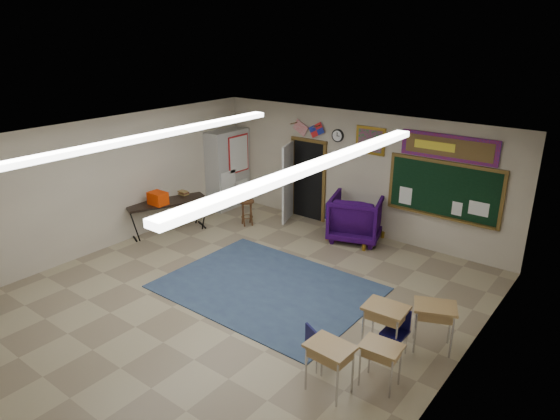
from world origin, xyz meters
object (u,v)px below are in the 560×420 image
Objects in this scene: student_desk_front_right at (433,324)px; student_desk_front_left at (385,326)px; wingback_armchair at (356,217)px; folding_table at (168,215)px; wooden_stool at (247,212)px.

student_desk_front_left is at bearing -161.78° from student_desk_front_right.
wingback_armchair is 1.54× the size of student_desk_front_left.
student_desk_front_left is 6.61m from folding_table.
student_desk_front_left is at bearing -27.10° from wooden_stool.
wooden_stool is (-2.68, -0.93, -0.21)m from wingback_armchair.
wingback_armchair is 1.54× the size of student_desk_front_right.
student_desk_front_right is at bearing -20.36° from wooden_stool.
wooden_stool is at bearing 136.13° from student_desk_front_right.
folding_table is 2.01m from wooden_stool.
wingback_armchair is 0.59× the size of folding_table.
folding_table is (-7.10, 0.60, 0.01)m from student_desk_front_right.
student_desk_front_right is at bearing 18.73° from folding_table.
student_desk_front_left is (2.59, -3.62, -0.11)m from wingback_armchair.
student_desk_front_left is 0.79m from student_desk_front_right.
student_desk_front_left reaches higher than student_desk_front_right.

